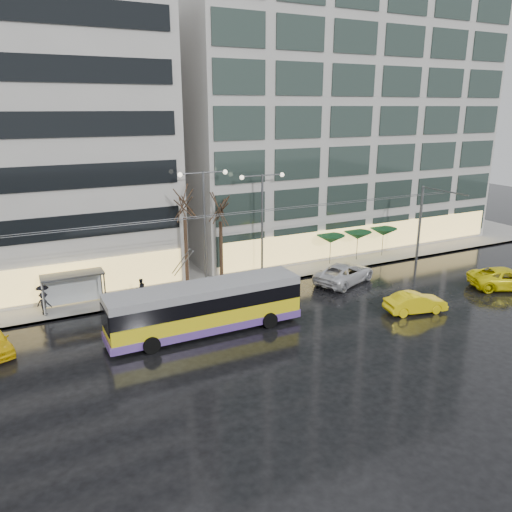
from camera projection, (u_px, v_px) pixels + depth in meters
ground at (240, 347)px, 29.77m from camera, size 140.00×140.00×0.00m
sidewalk at (193, 274)px, 42.61m from camera, size 80.00×10.00×0.15m
kerb at (215, 292)px, 38.36m from camera, size 80.00×0.10×0.15m
building_right at (331, 118)px, 50.56m from camera, size 32.00×14.00×25.00m
trolleybus at (206, 309)px, 31.39m from camera, size 12.44×4.87×5.76m
catenary at (206, 245)px, 35.78m from camera, size 42.24×5.12×7.00m
bus_shelter at (67, 283)px, 34.78m from camera, size 4.20×1.60×2.51m
street_lamp_near at (204, 213)px, 38.17m from camera, size 3.96×0.36×9.03m
street_lamp_far at (262, 211)px, 40.39m from camera, size 3.96×0.36×8.53m
tree_a at (184, 200)px, 37.38m from camera, size 3.20×3.20×8.40m
tree_b at (220, 205)px, 39.03m from camera, size 3.20×3.20×7.70m
parasol_a at (331, 239)px, 44.49m from camera, size 2.50×2.50×2.65m
parasol_b at (358, 235)px, 45.78m from camera, size 2.50×2.50×2.65m
parasol_c at (383, 232)px, 47.06m from camera, size 2.50×2.50×2.65m
taxi_b at (415, 303)px, 34.65m from camera, size 4.53×2.36×1.42m
taxi_c at (507, 278)px, 39.26m from camera, size 6.40×4.95×1.62m
sedan_silver at (345, 273)px, 40.50m from camera, size 6.45×4.65×1.63m
pedestrian_a at (92, 280)px, 36.46m from camera, size 1.05×1.07×2.19m
pedestrian_b at (141, 288)px, 36.78m from camera, size 0.80×0.65×1.53m
pedestrian_c at (43, 299)px, 33.83m from camera, size 1.19×1.13×2.11m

